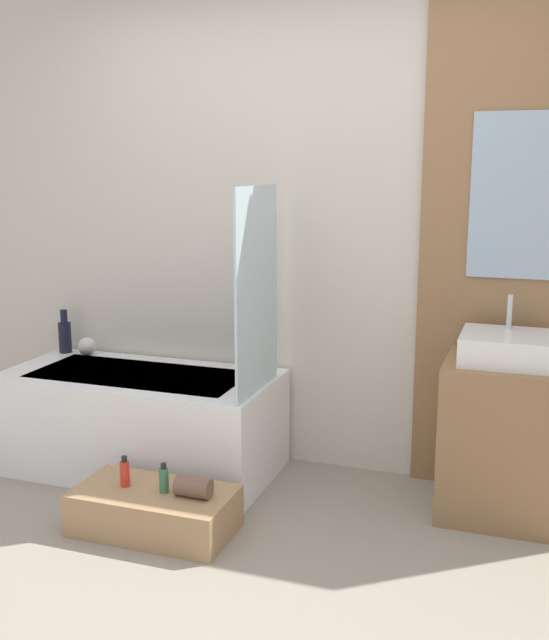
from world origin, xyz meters
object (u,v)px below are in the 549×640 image
at_px(sink, 507,348).
at_px(vase_round_light, 87,346).
at_px(wooden_step_bench, 154,510).
at_px(bottle_soap_primary, 125,473).
at_px(vase_tall_dark, 65,335).
at_px(bottle_soap_secondary, 164,479).
at_px(bathtub, 141,421).

bearing_deg(sink, vase_round_light, 175.78).
relative_size(wooden_step_bench, vase_round_light, 6.79).
relative_size(vase_round_light, bottle_soap_primary, 0.74).
distance_m(vase_tall_dark, bottle_soap_primary, 1.33).
distance_m(vase_round_light, bottle_soap_secondary, 1.33).
xyz_separation_m(vase_tall_dark, vase_round_light, (0.16, -0.02, -0.05)).
bearing_deg(bottle_soap_primary, wooden_step_bench, 0.00).
relative_size(bathtub, sink, 3.59).
height_order(bathtub, sink, sink).
xyz_separation_m(wooden_step_bench, bottle_soap_primary, (-0.14, 0.00, 0.16)).
relative_size(sink, bottle_soap_secondary, 2.98).
bearing_deg(bottle_soap_secondary, bottle_soap_primary, 180.00).
bearing_deg(sink, wooden_step_bench, -154.03).
relative_size(wooden_step_bench, bottle_soap_secondary, 5.26).
bearing_deg(bottle_soap_primary, bottle_soap_secondary, -0.00).
relative_size(vase_tall_dark, vase_round_light, 2.44).
distance_m(sink, bottle_soap_primary, 1.83).
xyz_separation_m(vase_tall_dark, bottle_soap_secondary, (1.11, -0.90, -0.38)).
height_order(wooden_step_bench, bottle_soap_secondary, bottle_soap_secondary).
distance_m(wooden_step_bench, vase_round_light, 1.35).
distance_m(wooden_step_bench, sink, 1.76).
bearing_deg(bathtub, wooden_step_bench, -56.61).
relative_size(vase_round_light, bottle_soap_secondary, 0.78).
bearing_deg(bathtub, vase_tall_dark, 156.91).
bearing_deg(vase_tall_dark, bathtub, -23.09).
xyz_separation_m(bottle_soap_primary, bottle_soap_secondary, (0.20, -0.00, -0.00)).
bearing_deg(bottle_soap_secondary, sink, 26.83).
distance_m(wooden_step_bench, bottle_soap_secondary, 0.17).
xyz_separation_m(bathtub, bottle_soap_primary, (0.27, -0.62, -0.01)).
height_order(bathtub, vase_tall_dark, vase_tall_dark).
relative_size(bathtub, vase_round_light, 13.83).
bearing_deg(vase_tall_dark, vase_round_light, -5.69).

